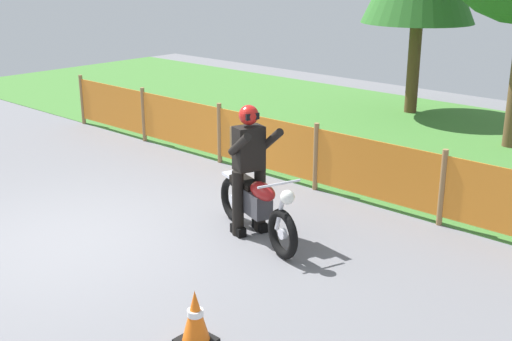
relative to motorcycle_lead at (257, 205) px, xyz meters
The scene contains 6 objects.
ground 2.29m from the motorcycle_lead, 135.72° to the right, with size 24.00×24.00×0.02m, color slate.
grass_verge 5.84m from the motorcycle_lead, 106.06° to the left, with size 24.00×7.26×0.01m, color #427A33.
barrier_fence 2.54m from the motorcycle_lead, 129.35° to the left, with size 10.51×0.08×1.05m.
motorcycle_lead is the anchor object (origin of this frame).
rider_lead 0.55m from the motorcycle_lead, 161.24° to the left, with size 0.77×0.67×1.69m.
traffic_cone 2.45m from the motorcycle_lead, 61.04° to the right, with size 0.32×0.32×0.53m.
Camera 1 is at (6.76, -4.10, 3.40)m, focal length 45.81 mm.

